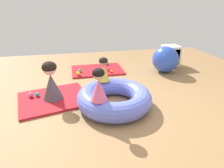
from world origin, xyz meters
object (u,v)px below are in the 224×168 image
play_ball_teal (107,63)px  play_ball_yellow (78,73)px  play_ball_red (109,69)px  play_ball_pink (31,95)px  inflatable_cushion (114,98)px  child_in_pink (99,85)px  exercise_ball_large (165,59)px  adult_seated (51,81)px  play_ball_blue (84,98)px  play_ball_teal_second (37,95)px  storage_cube (171,56)px  child_in_yellow (104,69)px  play_ball_green (80,71)px  play_ball_orange (111,71)px

play_ball_teal → play_ball_yellow: size_ratio=0.92×
play_ball_red → play_ball_pink: bearing=-146.7°
inflatable_cushion → play_ball_pink: (-1.52, 0.60, -0.08)m
child_in_pink → exercise_ball_large: 2.71m
adult_seated → play_ball_yellow: bearing=150.3°
play_ball_blue → play_ball_pink: (-1.01, 0.33, 0.01)m
play_ball_teal_second → play_ball_pink: bearing=-179.0°
play_ball_teal → storage_cube: bearing=-8.1°
play_ball_blue → storage_cube: bearing=33.5°
child_in_yellow → play_ball_green: bearing=93.3°
child_in_pink → adult_seated: size_ratio=0.72×
play_ball_pink → adult_seated: bearing=-15.7°
storage_cube → play_ball_red: bearing=-172.2°
play_ball_green → storage_cube: bearing=4.5°
child_in_pink → play_ball_red: bearing=-103.7°
play_ball_yellow → play_ball_orange: 0.84m
play_ball_yellow → play_ball_red: play_ball_yellow is taller
play_ball_pink → inflatable_cushion: bearing=-21.5°
play_ball_green → play_ball_teal_second: size_ratio=1.12×
play_ball_blue → play_ball_yellow: (-0.05, 1.31, 0.01)m
adult_seated → play_ball_orange: adult_seated is taller
inflatable_cushion → play_ball_teal: inflatable_cushion is taller
play_ball_blue → play_ball_pink: 1.06m
play_ball_teal → play_ball_blue: play_ball_teal is taller
play_ball_blue → play_ball_green: size_ratio=0.88×
play_ball_red → play_ball_teal: bearing=84.9°
child_in_yellow → adult_seated: bearing=164.2°
play_ball_orange → child_in_yellow: bearing=-108.3°
exercise_ball_large → play_ball_yellow: bearing=177.8°
inflatable_cushion → exercise_ball_large: exercise_ball_large is taller
adult_seated → child_in_pink: bearing=39.9°
play_ball_teal → exercise_ball_large: 1.62m
adult_seated → play_ball_orange: 1.80m
play_ball_blue → play_ball_green: play_ball_green is taller
inflatable_cushion → storage_cube: storage_cube is taller
play_ball_green → play_ball_teal_second: 1.48m
play_ball_yellow → exercise_ball_large: bearing=-2.2°
child_in_pink → play_ball_green: (-0.21, 2.12, -0.51)m
child_in_yellow → play_ball_green: (-0.41, 1.36, -0.48)m
inflatable_cushion → exercise_ball_large: 2.26m
adult_seated → play_ball_red: size_ratio=9.10×
adult_seated → play_ball_teal_second: adult_seated is taller
adult_seated → storage_cube: 3.55m
inflatable_cushion → adult_seated: adult_seated is taller
exercise_ball_large → child_in_yellow: bearing=-149.5°
play_ball_pink → play_ball_teal_second: (0.12, 0.00, -0.01)m
play_ball_yellow → play_ball_pink: 1.37m
adult_seated → play_ball_green: size_ratio=8.18×
play_ball_blue → play_ball_teal_second: (-0.89, 0.33, 0.00)m
inflatable_cushion → child_in_yellow: child_in_yellow is taller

